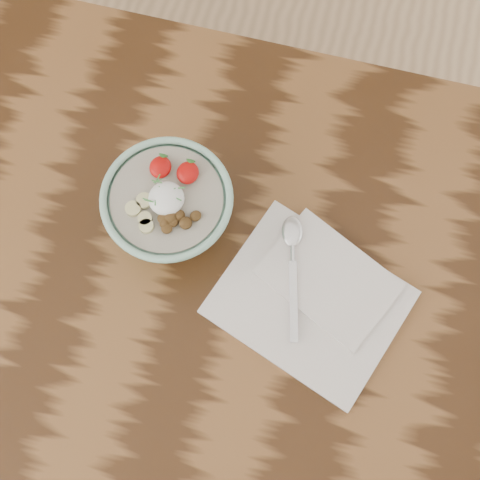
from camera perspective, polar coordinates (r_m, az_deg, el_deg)
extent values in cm
cube|color=#381F0E|center=(102.65, -3.61, -4.84)|extent=(160.00, 90.00, 4.00)
cylinder|color=#90C1AA|center=(103.50, -5.74, 1.69)|extent=(8.31, 8.31, 1.19)
torus|color=#90C1AA|center=(94.42, -6.30, 3.57)|extent=(18.90, 18.90, 1.09)
cylinder|color=#ABA38E|center=(94.97, -6.26, 3.44)|extent=(16.03, 16.03, 0.99)
ellipsoid|color=white|center=(93.46, -6.30, 3.54)|extent=(5.07, 5.07, 2.79)
ellipsoid|color=#B30A08|center=(95.45, -6.81, 6.19)|extent=(3.09, 3.40, 1.70)
cone|color=#286623|center=(95.68, -6.60, 7.01)|extent=(1.40, 1.03, 1.52)
ellipsoid|color=#B30A08|center=(94.72, -4.48, 5.74)|extent=(3.16, 3.47, 1.74)
cone|color=#286623|center=(94.96, -4.27, 6.57)|extent=(1.40, 1.03, 1.52)
cylinder|color=#CAC485|center=(94.18, -9.11, 2.66)|extent=(2.22, 2.22, 0.70)
cylinder|color=#CAC485|center=(93.06, -8.00, 1.17)|extent=(2.05, 2.05, 0.70)
cylinder|color=#CAC485|center=(93.44, -8.11, 1.81)|extent=(1.99, 1.99, 0.70)
cylinder|color=#CAC485|center=(94.35, -8.17, 3.34)|extent=(2.30, 2.30, 0.70)
ellipsoid|color=#533918|center=(92.90, -6.56, 1.82)|extent=(1.98, 1.88, 1.07)
ellipsoid|color=#533918|center=(92.34, -4.66, 1.46)|extent=(2.41, 2.44, 1.45)
ellipsoid|color=#533918|center=(92.69, -6.43, 1.52)|extent=(1.98, 2.18, 1.01)
ellipsoid|color=#533918|center=(92.87, -5.20, 2.11)|extent=(2.04, 2.08, 1.05)
ellipsoid|color=#533918|center=(92.80, -5.98, 1.95)|extent=(2.13, 2.16, 1.35)
ellipsoid|color=#533918|center=(92.45, -6.27, 0.99)|extent=(1.96, 1.96, 0.90)
ellipsoid|color=#533918|center=(92.71, -5.77, 1.53)|extent=(2.03, 1.99, 0.77)
ellipsoid|color=#533918|center=(92.75, -5.65, 1.58)|extent=(1.89, 1.88, 1.01)
ellipsoid|color=#533918|center=(92.69, -3.81, 2.07)|extent=(2.20, 2.24, 0.79)
cylinder|color=#3D8739|center=(92.64, -6.76, 3.86)|extent=(1.49, 0.40, 0.23)
cylinder|color=#3D8739|center=(92.24, -5.44, 3.57)|extent=(1.53, 0.52, 0.23)
cylinder|color=#3D8739|center=(92.45, -7.23, 3.38)|extent=(0.52, 1.53, 0.23)
cylinder|color=#3D8739|center=(92.72, -5.00, 4.46)|extent=(1.05, 0.50, 0.22)
cylinder|color=#3D8739|center=(93.56, -7.05, 5.20)|extent=(0.49, 1.54, 0.23)
cylinder|color=#3D8739|center=(92.94, -6.72, 4.34)|extent=(1.01, 0.78, 0.22)
cylinder|color=#3D8739|center=(93.42, -7.11, 4.97)|extent=(1.50, 0.24, 0.23)
cylinder|color=#3D8739|center=(93.45, -7.05, 5.02)|extent=(1.12, 0.87, 0.22)
cylinder|color=#3D8739|center=(92.56, -7.88, 3.34)|extent=(1.02, 0.24, 0.22)
cylinder|color=#3D8739|center=(92.71, -5.80, 4.25)|extent=(0.82, 0.87, 0.22)
cylinder|color=#3D8739|center=(92.58, -7.85, 3.39)|extent=(1.61, 0.37, 0.24)
cube|color=silver|center=(100.25, 5.95, -5.30)|extent=(31.70, 28.70, 1.00)
cube|color=silver|center=(100.56, 7.59, -3.29)|extent=(22.84, 20.06, 0.60)
cube|color=silver|center=(98.74, 4.58, -5.23)|extent=(4.00, 12.07, 0.37)
cylinder|color=silver|center=(100.39, 4.51, -0.93)|extent=(1.47, 3.25, 0.74)
ellipsoid|color=silver|center=(101.15, 4.48, 0.74)|extent=(4.28, 5.47, 1.00)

